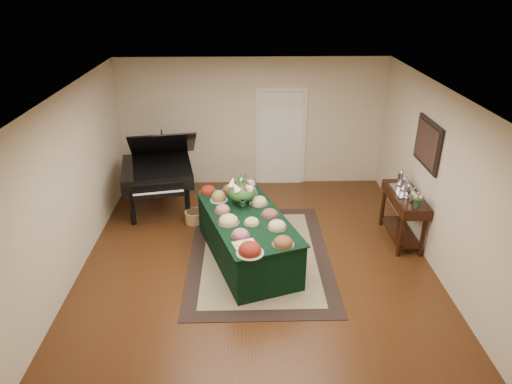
{
  "coord_description": "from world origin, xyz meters",
  "views": [
    {
      "loc": [
        -0.17,
        -6.2,
        4.19
      ],
      "look_at": [
        0.0,
        0.3,
        1.05
      ],
      "focal_mm": 32.0,
      "sensor_mm": 36.0,
      "label": 1
    }
  ],
  "objects_px": {
    "buffet_table": "(247,237)",
    "floral_centerpiece": "(242,189)",
    "grand_piano": "(158,171)",
    "mahogany_sideboard": "(404,205)"
  },
  "relations": [
    {
      "from": "buffet_table",
      "to": "floral_centerpiece",
      "type": "bearing_deg",
      "value": 99.57
    },
    {
      "from": "buffet_table",
      "to": "mahogany_sideboard",
      "type": "height_order",
      "value": "mahogany_sideboard"
    },
    {
      "from": "floral_centerpiece",
      "to": "buffet_table",
      "type": "bearing_deg",
      "value": -80.43
    },
    {
      "from": "buffet_table",
      "to": "floral_centerpiece",
      "type": "relative_size",
      "value": 5.47
    },
    {
      "from": "floral_centerpiece",
      "to": "mahogany_sideboard",
      "type": "height_order",
      "value": "floral_centerpiece"
    },
    {
      "from": "buffet_table",
      "to": "floral_centerpiece",
      "type": "xyz_separation_m",
      "value": [
        -0.07,
        0.39,
        0.66
      ]
    },
    {
      "from": "buffet_table",
      "to": "grand_piano",
      "type": "height_order",
      "value": "grand_piano"
    },
    {
      "from": "floral_centerpiece",
      "to": "mahogany_sideboard",
      "type": "distance_m",
      "value": 2.75
    },
    {
      "from": "floral_centerpiece",
      "to": "grand_piano",
      "type": "relative_size",
      "value": 0.26
    },
    {
      "from": "buffet_table",
      "to": "floral_centerpiece",
      "type": "distance_m",
      "value": 0.77
    }
  ]
}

